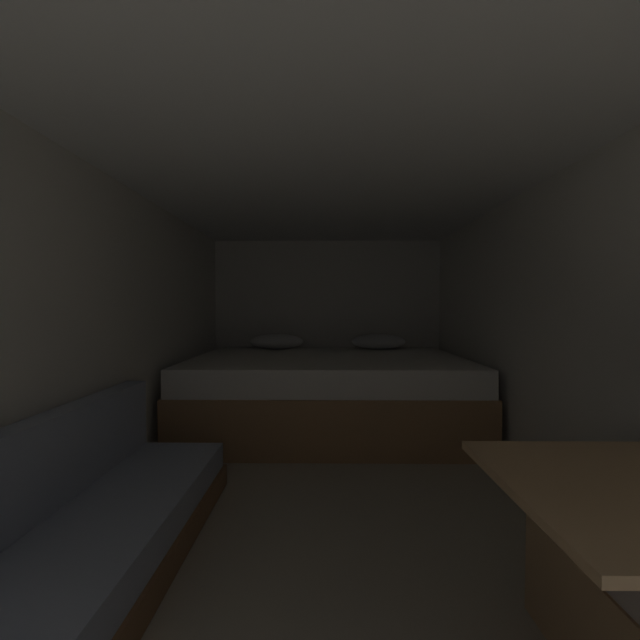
% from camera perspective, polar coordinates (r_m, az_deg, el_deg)
% --- Properties ---
extents(ground_plane, '(6.77, 6.77, 0.00)m').
position_cam_1_polar(ground_plane, '(2.59, 1.49, -24.68)').
color(ground_plane, '#A39984').
extents(wall_back, '(2.77, 0.05, 1.95)m').
position_cam_1_polar(wall_back, '(4.73, 1.04, -0.40)').
color(wall_back, silver).
rests_on(wall_back, ground).
extents(wall_left, '(0.05, 4.77, 1.95)m').
position_cam_1_polar(wall_left, '(2.68, -29.04, -2.28)').
color(wall_left, silver).
rests_on(wall_left, ground).
extents(wall_right, '(0.05, 4.77, 1.95)m').
position_cam_1_polar(wall_right, '(2.71, 31.59, -2.26)').
color(wall_right, silver).
rests_on(wall_right, ground).
extents(ceiling_slab, '(2.77, 4.77, 0.05)m').
position_cam_1_polar(ceiling_slab, '(2.46, 1.53, 21.28)').
color(ceiling_slab, white).
rests_on(ceiling_slab, wall_left).
extents(bed, '(2.55, 1.76, 0.86)m').
position_cam_1_polar(bed, '(3.87, 1.15, -10.19)').
color(bed, '#9E7247').
rests_on(bed, ground).
extents(sofa_left, '(0.64, 2.21, 0.68)m').
position_cam_1_polar(sofa_left, '(2.00, -33.89, -26.61)').
color(sofa_left, brown).
rests_on(sofa_left, ground).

